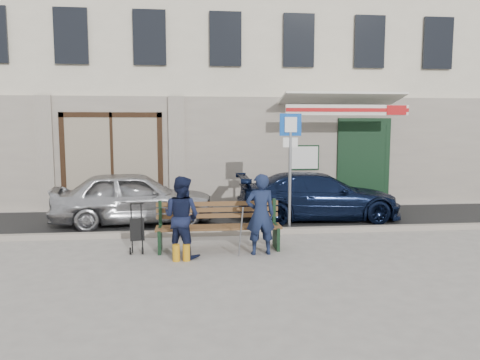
{
  "coord_description": "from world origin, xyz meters",
  "views": [
    {
      "loc": [
        -1.06,
        -8.51,
        2.4
      ],
      "look_at": [
        0.05,
        1.6,
        1.2
      ],
      "focal_mm": 35.0,
      "sensor_mm": 36.0,
      "label": 1
    }
  ],
  "objects": [
    {
      "name": "car_navy",
      "position": [
        2.2,
        2.95,
        0.6
      ],
      "size": [
        4.17,
        1.76,
        1.2
      ],
      "primitive_type": "imported",
      "rotation": [
        0.0,
        0.0,
        1.55
      ],
      "color": "black",
      "rests_on": "ground"
    },
    {
      "name": "stroller",
      "position": [
        -2.06,
        0.33,
        0.4
      ],
      "size": [
        0.3,
        0.4,
        0.92
      ],
      "rotation": [
        0.0,
        0.0,
        0.16
      ],
      "color": "black",
      "rests_on": "ground"
    },
    {
      "name": "man",
      "position": [
        0.24,
        -0.09,
        0.76
      ],
      "size": [
        0.58,
        0.4,
        1.51
      ],
      "primitive_type": "imported",
      "rotation": [
        0.0,
        0.0,
        3.22
      ],
      "color": "#16203D",
      "rests_on": "ground"
    },
    {
      "name": "bench",
      "position": [
        -0.55,
        0.29,
        0.46
      ],
      "size": [
        2.4,
        1.17,
        0.98
      ],
      "color": "brown",
      "rests_on": "ground"
    },
    {
      "name": "ground",
      "position": [
        0.0,
        0.0,
        0.0
      ],
      "size": [
        80.0,
        80.0,
        0.0
      ],
      "primitive_type": "plane",
      "color": "#9E9991",
      "rests_on": "ground"
    },
    {
      "name": "curb",
      "position": [
        0.0,
        1.5,
        0.06
      ],
      "size": [
        60.0,
        0.18,
        0.12
      ],
      "primitive_type": "cube",
      "color": "#9E9384",
      "rests_on": "ground"
    },
    {
      "name": "building",
      "position": [
        0.01,
        8.45,
        4.97
      ],
      "size": [
        20.0,
        8.27,
        10.0
      ],
      "color": "beige",
      "rests_on": "ground"
    },
    {
      "name": "asphalt_lane",
      "position": [
        0.0,
        3.1,
        0.01
      ],
      "size": [
        60.0,
        3.2,
        0.01
      ],
      "primitive_type": "cube",
      "color": "#282828",
      "rests_on": "ground"
    },
    {
      "name": "parking_sign",
      "position": [
        1.19,
        1.73,
        1.78
      ],
      "size": [
        0.49,
        0.08,
        2.65
      ],
      "rotation": [
        0.0,
        0.0,
        0.06
      ],
      "color": "gray",
      "rests_on": "ground"
    },
    {
      "name": "woman",
      "position": [
        -1.21,
        -0.1,
        0.74
      ],
      "size": [
        0.91,
        0.86,
        1.49
      ],
      "primitive_type": "imported",
      "rotation": [
        0.0,
        0.0,
        2.58
      ],
      "color": "#121833",
      "rests_on": "ground"
    },
    {
      "name": "car_silver",
      "position": [
        -2.4,
        2.89,
        0.65
      ],
      "size": [
        3.98,
        1.93,
        1.31
      ],
      "primitive_type": "imported",
      "rotation": [
        0.0,
        0.0,
        1.67
      ],
      "color": "#B0B1B5",
      "rests_on": "ground"
    }
  ]
}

